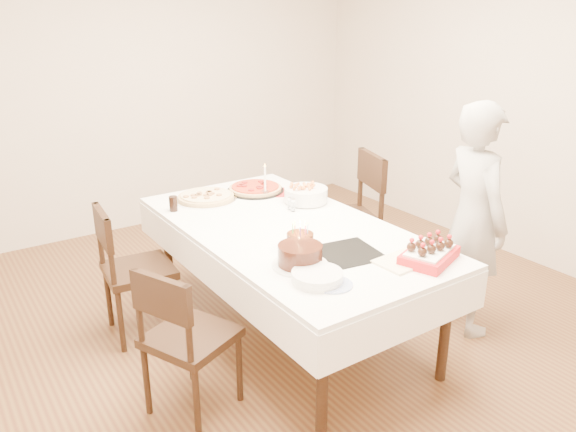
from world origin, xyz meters
TOP-DOWN VIEW (x-y plane):
  - floor at (0.00, 0.00)m, footprint 5.00×5.00m
  - wall_back at (0.00, 2.50)m, footprint 4.50×0.04m
  - wall_right at (2.25, 0.00)m, footprint 0.04×5.00m
  - dining_table at (-0.11, 0.02)m, footprint 1.18×2.16m
  - chair_right_savory at (0.67, 0.40)m, footprint 0.66×0.66m
  - chair_left_savory at (-0.91, 0.56)m, footprint 0.50×0.50m
  - chair_left_dessert at (-0.96, -0.33)m, footprint 0.58×0.58m
  - person at (0.93, -0.58)m, footprint 0.50×0.63m
  - pizza_white at (-0.29, 0.79)m, footprint 0.56×0.56m
  - pizza_pepperoni at (0.10, 0.76)m, footprint 0.44×0.44m
  - red_placemat at (0.30, 0.60)m, footprint 0.30×0.30m
  - pasta_bowl at (0.27, 0.34)m, footprint 0.37×0.37m
  - taper_candle at (0.09, 0.60)m, footprint 0.07×0.07m
  - shaker_pair at (0.08, 0.24)m, footprint 0.08×0.08m
  - cola_glass at (-0.58, 0.70)m, footprint 0.06×0.06m
  - layer_cake at (-0.38, -0.49)m, footprint 0.40×0.40m
  - cake_board at (-0.06, -0.51)m, footprint 0.39×0.39m
  - birthday_cake at (-0.25, -0.31)m, footprint 0.20×0.20m
  - strawberry_box at (0.24, -0.83)m, footprint 0.40×0.33m
  - box_lid at (0.13, -0.76)m, footprint 0.33×0.23m
  - plate_stack at (-0.41, -0.68)m, footprint 0.33×0.33m
  - china_plate at (-0.37, -0.76)m, footprint 0.23×0.23m

SIDE VIEW (x-z plane):
  - floor at x=0.00m, z-range 0.00..0.00m
  - dining_table at x=-0.11m, z-range 0.00..0.75m
  - chair_left_dessert at x=-0.96m, z-range 0.00..0.87m
  - chair_left_savory at x=-0.91m, z-range 0.00..0.90m
  - chair_right_savory at x=0.67m, z-range 0.00..1.03m
  - red_placemat at x=0.30m, z-range 0.75..0.75m
  - cake_board at x=-0.06m, z-range 0.74..0.76m
  - box_lid at x=0.13m, z-range 0.74..0.76m
  - china_plate at x=-0.37m, z-range 0.75..0.76m
  - person at x=0.93m, z-range 0.00..1.53m
  - pizza_white at x=-0.29m, z-range 0.75..0.79m
  - pizza_pepperoni at x=0.10m, z-range 0.75..0.79m
  - plate_stack at x=-0.41m, z-range 0.75..0.80m
  - strawberry_box at x=0.24m, z-range 0.75..0.83m
  - shaker_pair at x=0.08m, z-range 0.75..0.84m
  - cola_glass at x=-0.58m, z-range 0.75..0.85m
  - pasta_bowl at x=0.27m, z-range 0.76..0.86m
  - layer_cake at x=-0.38m, z-range 0.75..0.87m
  - birthday_cake at x=-0.25m, z-range 0.76..0.91m
  - taper_candle at x=0.09m, z-range 0.75..1.01m
  - wall_back at x=0.00m, z-range 0.00..2.70m
  - wall_right at x=2.25m, z-range 0.00..2.70m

